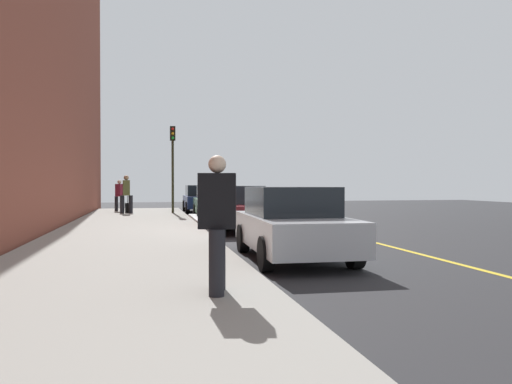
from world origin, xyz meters
TOP-DOWN VIEW (x-y plane):
  - ground_plane at (0.00, 0.00)m, footprint 56.00×56.00m
  - sidewalk at (0.00, -3.30)m, footprint 28.00×4.60m
  - lane_stripe_centre at (0.00, 3.20)m, footprint 28.00×0.14m
  - snow_bank_curb at (-3.37, -0.70)m, footprint 6.39×0.56m
  - parked_car_navy at (-11.76, 0.13)m, footprint 4.22×1.94m
  - parked_car_green at (-6.28, 0.25)m, footprint 4.62×2.00m
  - parked_car_maroon at (-0.57, 0.18)m, footprint 4.46×1.96m
  - parked_car_silver at (6.00, 0.20)m, footprint 4.26×2.00m
  - pedestrian_burgundy_coat at (-11.14, -4.26)m, footprint 0.52×0.51m
  - pedestrian_olive_coat at (-8.89, -3.81)m, footprint 0.53×0.61m
  - pedestrian_black_coat at (9.52, -1.86)m, footprint 0.58×0.53m
  - traffic_light_pole at (-8.69, -1.58)m, footprint 0.35×0.26m
  - rolling_suitcase at (-9.26, -3.77)m, footprint 0.34×0.22m

SIDE VIEW (x-z plane):
  - ground_plane at x=0.00m, z-range 0.00..0.00m
  - lane_stripe_centre at x=0.00m, z-range 0.00..0.01m
  - sidewalk at x=0.00m, z-range 0.00..0.15m
  - snow_bank_curb at x=-3.37m, z-range 0.00..0.22m
  - rolling_suitcase at x=-9.26m, z-range -0.03..0.83m
  - parked_car_navy at x=-11.76m, z-range 0.00..1.51m
  - parked_car_silver at x=6.00m, z-range 0.00..1.51m
  - parked_car_maroon at x=-0.57m, z-range 0.00..1.51m
  - parked_car_green at x=-6.28m, z-range 0.00..1.51m
  - pedestrian_burgundy_coat at x=-11.14m, z-range 0.20..1.85m
  - pedestrian_black_coat at x=9.52m, z-range 0.21..2.00m
  - pedestrian_olive_coat at x=-8.89m, z-range 0.21..2.07m
  - traffic_light_pole at x=-8.69m, z-range 0.91..5.18m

